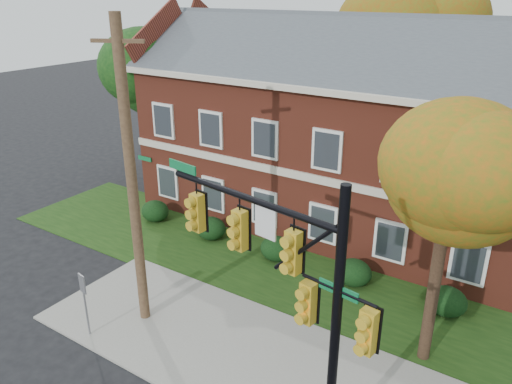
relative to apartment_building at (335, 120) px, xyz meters
The scene contains 15 objects.
ground 13.11m from the apartment_building, 80.50° to the right, with size 120.00×120.00×0.00m, color black.
sidewalk 12.18m from the apartment_building, 79.65° to the right, with size 14.00×5.00×0.08m, color gray.
grass_strip 8.01m from the apartment_building, 71.43° to the right, with size 30.00×6.00×0.04m, color #193811.
apartment_building is the anchor object (origin of this frame).
hedge_far_left 9.82m from the apartment_building, 143.11° to the right, with size 1.40×1.26×1.05m, color black.
hedge_left 7.73m from the apartment_building, 123.67° to the right, with size 1.40×1.26×1.05m, color black.
hedge_center 6.89m from the apartment_building, 90.00° to the right, with size 1.40×1.26×1.05m, color black.
hedge_right 7.73m from the apartment_building, 56.33° to the right, with size 1.40×1.26×1.05m, color black.
hedge_far_right 9.82m from the apartment_building, 36.89° to the right, with size 1.40×1.26×1.05m, color black.
tree_near_right 10.97m from the apartment_building, 48.23° to the right, with size 4.50×4.25×8.58m.
tree_left_rear 9.94m from the apartment_building, behind, with size 5.40×5.10×8.88m.
tree_far_rear 8.84m from the apartment_building, 80.29° to the left, with size 6.84×6.46×11.52m.
traffic_signal 13.46m from the apartment_building, 69.47° to the right, with size 6.41×1.16×7.21m.
utility_pole 11.39m from the apartment_building, 98.86° to the right, with size 1.49×0.76×10.16m.
sign_post 13.66m from the apartment_building, 101.30° to the right, with size 0.34×0.10×2.35m.
Camera 1 is at (7.47, -9.34, 10.74)m, focal length 35.00 mm.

